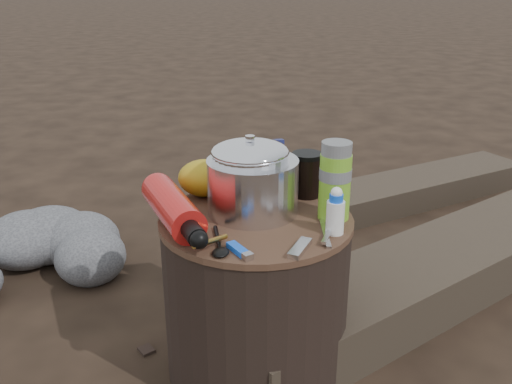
# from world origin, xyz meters

# --- Properties ---
(ground) EXTENTS (60.00, 60.00, 0.00)m
(ground) POSITION_xyz_m (0.00, 0.00, 0.00)
(ground) COLOR black
(ground) RESTS_ON ground
(stump) EXTENTS (0.45, 0.45, 0.42)m
(stump) POSITION_xyz_m (0.00, 0.00, 0.21)
(stump) COLOR black
(stump) RESTS_ON ground
(log_main) EXTENTS (1.56, 1.43, 0.15)m
(log_main) POSITION_xyz_m (0.63, 0.49, 0.08)
(log_main) COLOR #392F24
(log_main) RESTS_ON ground
(log_small) EXTENTS (1.24, 0.96, 0.11)m
(log_small) POSITION_xyz_m (0.52, 1.13, 0.06)
(log_small) COLOR #392F24
(log_small) RESTS_ON ground
(foil_windscreen) EXTENTS (0.22, 0.22, 0.13)m
(foil_windscreen) POSITION_xyz_m (-0.01, 0.03, 0.48)
(foil_windscreen) COLOR silver
(foil_windscreen) RESTS_ON stump
(camping_pot) EXTENTS (0.18, 0.18, 0.18)m
(camping_pot) POSITION_xyz_m (-0.02, 0.04, 0.50)
(camping_pot) COLOR white
(camping_pot) RESTS_ON stump
(fuel_bottle) EXTENTS (0.23, 0.33, 0.08)m
(fuel_bottle) POSITION_xyz_m (-0.19, -0.05, 0.46)
(fuel_bottle) COLOR red
(fuel_bottle) RESTS_ON stump
(thermos) EXTENTS (0.07, 0.07, 0.18)m
(thermos) POSITION_xyz_m (0.18, 0.02, 0.51)
(thermos) COLOR #7DC32B
(thermos) RESTS_ON stump
(travel_mug) EXTENTS (0.07, 0.07, 0.11)m
(travel_mug) POSITION_xyz_m (0.11, 0.15, 0.47)
(travel_mug) COLOR black
(travel_mug) RESTS_ON stump
(stuff_sack) EXTENTS (0.14, 0.11, 0.09)m
(stuff_sack) POSITION_xyz_m (-0.14, 0.13, 0.46)
(stuff_sack) COLOR gold
(stuff_sack) RESTS_ON stump
(food_pouch) EXTENTS (0.10, 0.06, 0.13)m
(food_pouch) POSITION_xyz_m (0.01, 0.19, 0.48)
(food_pouch) COLOR navy
(food_pouch) RESTS_ON stump
(lighter) EXTENTS (0.06, 0.07, 0.01)m
(lighter) POSITION_xyz_m (-0.02, -0.18, 0.42)
(lighter) COLOR blue
(lighter) RESTS_ON stump
(multitool) EXTENTS (0.05, 0.09, 0.01)m
(multitool) POSITION_xyz_m (0.11, -0.16, 0.42)
(multitool) COLOR silver
(multitool) RESTS_ON stump
(pot_grabber) EXTENTS (0.05, 0.14, 0.01)m
(pot_grabber) POSITION_xyz_m (0.16, -0.08, 0.42)
(pot_grabber) COLOR silver
(pot_grabber) RESTS_ON stump
(spork) EXTENTS (0.06, 0.14, 0.01)m
(spork) POSITION_xyz_m (-0.07, -0.13, 0.42)
(spork) COLOR black
(spork) RESTS_ON stump
(squeeze_bottle) EXTENTS (0.04, 0.04, 0.09)m
(squeeze_bottle) POSITION_xyz_m (0.18, -0.07, 0.46)
(squeeze_bottle) COLOR white
(squeeze_bottle) RESTS_ON stump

